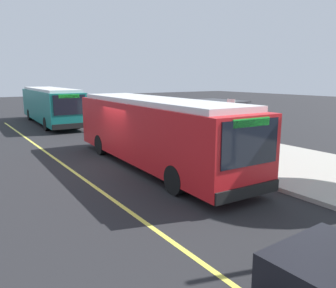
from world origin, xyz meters
The scene contains 9 objects.
ground_plane centered at (0.00, 0.00, 0.00)m, with size 120.00×120.00×0.00m, color #232326.
sidewalk_curb centered at (0.00, 6.00, 0.07)m, with size 44.00×6.40×0.15m, color #A8A399.
lane_stripe_center centered at (0.00, -2.20, 0.00)m, with size 36.00×0.14×0.01m, color #E0D64C.
transit_bus_main centered at (1.31, 1.01, 1.62)m, with size 11.42×2.97×2.95m.
transit_bus_second centered at (-15.07, 1.00, 1.62)m, with size 11.90×3.09×2.95m.
bus_shelter centered at (-0.07, 6.01, 1.92)m, with size 2.90×1.60×2.48m.
waiting_bench centered at (0.34, 6.06, 0.63)m, with size 1.60×0.48×0.95m.
route_sign_post centered at (3.28, 3.58, 1.96)m, with size 0.44×0.08×2.80m.
pedestrian_commuter centered at (1.11, 4.59, 1.12)m, with size 0.24×0.40×1.69m.
Camera 1 is at (13.38, -6.32, 3.81)m, focal length 35.74 mm.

